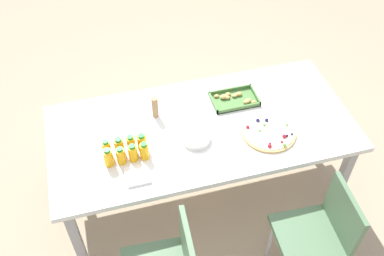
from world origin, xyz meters
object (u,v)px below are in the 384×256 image
juice_bottle_6 (131,144)px  cardboard_tube (155,107)px  juice_bottle_7 (142,142)px  snack_tray (234,99)px  chair_near_right (320,231)px  plate_stack (196,138)px  juice_bottle_0 (108,157)px  juice_bottle_2 (133,153)px  juice_bottle_1 (121,156)px  juice_bottle_5 (119,147)px  juice_bottle_3 (144,151)px  party_table (202,133)px  fruit_pizza (269,132)px  juice_bottle_4 (107,149)px  napkin_stack (138,176)px

juice_bottle_6 → cardboard_tube: size_ratio=0.82×
juice_bottle_7 → snack_tray: 0.78m
juice_bottle_6 → snack_tray: (0.80, 0.28, -0.05)m
chair_near_right → plate_stack: bearing=42.6°
chair_near_right → juice_bottle_0: size_ratio=5.94×
juice_bottle_0 → juice_bottle_2: 0.15m
juice_bottle_1 → juice_bottle_6: bearing=44.0°
juice_bottle_5 → cardboard_tube: (0.29, 0.28, 0.02)m
juice_bottle_2 → plate_stack: 0.43m
juice_bottle_1 → juice_bottle_5: (0.00, 0.07, 0.01)m
juice_bottle_0 → juice_bottle_5: size_ratio=0.97×
juice_bottle_3 → juice_bottle_7: same height
juice_bottle_2 → juice_bottle_6: juice_bottle_6 is taller
juice_bottle_0 → juice_bottle_7: bearing=17.5°
party_table → juice_bottle_0: (-0.65, -0.16, 0.13)m
plate_stack → cardboard_tube: 0.37m
juice_bottle_0 → juice_bottle_7: size_ratio=1.06×
juice_bottle_3 → plate_stack: (0.36, 0.05, -0.04)m
fruit_pizza → cardboard_tube: (-0.70, 0.36, 0.07)m
fruit_pizza → plate_stack: fruit_pizza is taller
juice_bottle_4 → juice_bottle_1: bearing=-45.7°
juice_bottle_2 → fruit_pizza: 0.92m
party_table → juice_bottle_6: bearing=-169.9°
juice_bottle_2 → juice_bottle_5: size_ratio=0.92×
juice_bottle_7 → chair_near_right: bearing=-37.9°
juice_bottle_1 → napkin_stack: (0.08, -0.14, -0.05)m
plate_stack → cardboard_tube: (-0.21, 0.30, 0.06)m
chair_near_right → napkin_stack: bearing=65.7°
fruit_pizza → juice_bottle_3: bearing=179.4°
juice_bottle_3 → juice_bottle_7: bearing=90.4°
juice_bottle_2 → cardboard_tube: 0.41m
napkin_stack → chair_near_right: bearing=-27.2°
juice_bottle_4 → snack_tray: 0.99m
juice_bottle_5 → cardboard_tube: cardboard_tube is taller
juice_bottle_5 → fruit_pizza: juice_bottle_5 is taller
party_table → juice_bottle_3: size_ratio=15.71×
plate_stack → juice_bottle_1: bearing=-174.0°
cardboard_tube → juice_bottle_4: bearing=-143.9°
juice_bottle_5 → juice_bottle_6: juice_bottle_5 is taller
chair_near_right → juice_bottle_3: 1.20m
juice_bottle_1 → juice_bottle_2: 0.08m
plate_stack → cardboard_tube: cardboard_tube is taller
juice_bottle_6 → fruit_pizza: size_ratio=0.37×
napkin_stack → cardboard_tube: size_ratio=0.90×
napkin_stack → cardboard_tube: cardboard_tube is taller
juice_bottle_0 → snack_tray: bearing=20.2°
juice_bottle_0 → napkin_stack: (0.15, -0.14, -0.06)m
juice_bottle_6 → juice_bottle_1: bearing=-136.0°
snack_tray → napkin_stack: size_ratio=2.21×
juice_bottle_5 → napkin_stack: (0.08, -0.21, -0.06)m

